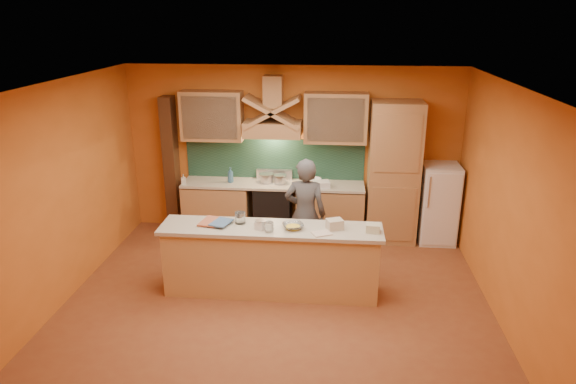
# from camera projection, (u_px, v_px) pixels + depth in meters

# --- Properties ---
(floor) EXTENTS (5.50, 5.00, 0.01)m
(floor) POSITION_uv_depth(u_px,v_px,m) (276.00, 303.00, 6.68)
(floor) COLOR brown
(floor) RESTS_ON ground
(ceiling) EXTENTS (5.50, 5.00, 0.01)m
(ceiling) POSITION_uv_depth(u_px,v_px,m) (274.00, 86.00, 5.76)
(ceiling) COLOR white
(ceiling) RESTS_ON wall_back
(wall_back) EXTENTS (5.50, 0.02, 2.80)m
(wall_back) POSITION_uv_depth(u_px,v_px,m) (293.00, 151.00, 8.57)
(wall_back) COLOR orange
(wall_back) RESTS_ON floor
(wall_front) EXTENTS (5.50, 0.02, 2.80)m
(wall_front) POSITION_uv_depth(u_px,v_px,m) (237.00, 317.00, 3.86)
(wall_front) COLOR orange
(wall_front) RESTS_ON floor
(wall_left) EXTENTS (0.02, 5.00, 2.80)m
(wall_left) POSITION_uv_depth(u_px,v_px,m) (59.00, 196.00, 6.45)
(wall_left) COLOR orange
(wall_left) RESTS_ON floor
(wall_right) EXTENTS (0.02, 5.00, 2.80)m
(wall_right) POSITION_uv_depth(u_px,v_px,m) (510.00, 210.00, 5.98)
(wall_right) COLOR orange
(wall_right) RESTS_ON floor
(base_cabinet_left) EXTENTS (1.10, 0.60, 0.86)m
(base_cabinet_left) POSITION_uv_depth(u_px,v_px,m) (218.00, 209.00, 8.71)
(base_cabinet_left) COLOR #B38052
(base_cabinet_left) RESTS_ON floor
(base_cabinet_right) EXTENTS (1.10, 0.60, 0.86)m
(base_cabinet_right) POSITION_uv_depth(u_px,v_px,m) (330.00, 213.00, 8.55)
(base_cabinet_right) COLOR #B38052
(base_cabinet_right) RESTS_ON floor
(counter_top) EXTENTS (3.00, 0.62, 0.04)m
(counter_top) POSITION_uv_depth(u_px,v_px,m) (273.00, 184.00, 8.47)
(counter_top) COLOR #BFB5A1
(counter_top) RESTS_ON base_cabinet_left
(stove) EXTENTS (0.60, 0.58, 0.90)m
(stove) POSITION_uv_depth(u_px,v_px,m) (273.00, 210.00, 8.62)
(stove) COLOR black
(stove) RESTS_ON floor
(backsplash) EXTENTS (3.00, 0.03, 0.70)m
(backsplash) POSITION_uv_depth(u_px,v_px,m) (275.00, 159.00, 8.63)
(backsplash) COLOR #1B3C2F
(backsplash) RESTS_ON wall_back
(range_hood) EXTENTS (0.92, 0.50, 0.24)m
(range_hood) POSITION_uv_depth(u_px,v_px,m) (273.00, 129.00, 8.22)
(range_hood) COLOR #B38052
(range_hood) RESTS_ON wall_back
(hood_chimney) EXTENTS (0.30, 0.30, 0.50)m
(hood_chimney) POSITION_uv_depth(u_px,v_px,m) (273.00, 91.00, 8.12)
(hood_chimney) COLOR #B38052
(hood_chimney) RESTS_ON wall_back
(upper_cabinet_left) EXTENTS (1.00, 0.35, 0.80)m
(upper_cabinet_left) POSITION_uv_depth(u_px,v_px,m) (212.00, 116.00, 8.32)
(upper_cabinet_left) COLOR #B38052
(upper_cabinet_left) RESTS_ON wall_back
(upper_cabinet_right) EXTENTS (1.00, 0.35, 0.80)m
(upper_cabinet_right) POSITION_uv_depth(u_px,v_px,m) (336.00, 118.00, 8.14)
(upper_cabinet_right) COLOR #B38052
(upper_cabinet_right) RESTS_ON wall_back
(pantry_column) EXTENTS (0.80, 0.60, 2.30)m
(pantry_column) POSITION_uv_depth(u_px,v_px,m) (393.00, 173.00, 8.22)
(pantry_column) COLOR #B38052
(pantry_column) RESTS_ON floor
(fridge) EXTENTS (0.58, 0.60, 1.30)m
(fridge) POSITION_uv_depth(u_px,v_px,m) (438.00, 204.00, 8.32)
(fridge) COLOR white
(fridge) RESTS_ON floor
(trim_column_left) EXTENTS (0.20, 0.30, 2.30)m
(trim_column_left) POSITION_uv_depth(u_px,v_px,m) (171.00, 164.00, 8.69)
(trim_column_left) COLOR #472816
(trim_column_left) RESTS_ON floor
(island_body) EXTENTS (2.80, 0.55, 0.88)m
(island_body) POSITION_uv_depth(u_px,v_px,m) (271.00, 262.00, 6.82)
(island_body) COLOR tan
(island_body) RESTS_ON floor
(island_top) EXTENTS (2.90, 0.62, 0.05)m
(island_top) POSITION_uv_depth(u_px,v_px,m) (271.00, 229.00, 6.66)
(island_top) COLOR #BFB5A1
(island_top) RESTS_ON island_body
(person) EXTENTS (0.63, 0.44, 1.66)m
(person) POSITION_uv_depth(u_px,v_px,m) (305.00, 214.00, 7.40)
(person) COLOR #4C4C51
(person) RESTS_ON floor
(pot_large) EXTENTS (0.24, 0.24, 0.14)m
(pot_large) POSITION_uv_depth(u_px,v_px,m) (267.00, 179.00, 8.49)
(pot_large) COLOR silver
(pot_large) RESTS_ON stove
(pot_small) EXTENTS (0.23, 0.23, 0.14)m
(pot_small) POSITION_uv_depth(u_px,v_px,m) (280.00, 180.00, 8.44)
(pot_small) COLOR #B6B6BD
(pot_small) RESTS_ON stove
(soap_bottle_a) EXTENTS (0.10, 0.10, 0.17)m
(soap_bottle_a) POSITION_uv_depth(u_px,v_px,m) (183.00, 179.00, 8.38)
(soap_bottle_a) COLOR beige
(soap_bottle_a) RESTS_ON counter_top
(soap_bottle_b) EXTENTS (0.14, 0.14, 0.26)m
(soap_bottle_b) POSITION_uv_depth(u_px,v_px,m) (230.00, 175.00, 8.46)
(soap_bottle_b) COLOR #316088
(soap_bottle_b) RESTS_ON counter_top
(bowl_back) EXTENTS (0.30, 0.30, 0.07)m
(bowl_back) POSITION_uv_depth(u_px,v_px,m) (314.00, 181.00, 8.47)
(bowl_back) COLOR white
(bowl_back) RESTS_ON counter_top
(dish_rack) EXTENTS (0.31, 0.27, 0.10)m
(dish_rack) POSITION_uv_depth(u_px,v_px,m) (321.00, 184.00, 8.25)
(dish_rack) COLOR white
(dish_rack) RESTS_ON counter_top
(book_lower) EXTENTS (0.32, 0.39, 0.03)m
(book_lower) POSITION_uv_depth(u_px,v_px,m) (202.00, 221.00, 6.81)
(book_lower) COLOR #B65F41
(book_lower) RESTS_ON island_top
(book_upper) EXTENTS (0.31, 0.36, 0.02)m
(book_upper) POSITION_uv_depth(u_px,v_px,m) (214.00, 221.00, 6.75)
(book_upper) COLOR #436593
(book_upper) RESTS_ON island_top
(jar_large) EXTENTS (0.18, 0.18, 0.15)m
(jar_large) POSITION_uv_depth(u_px,v_px,m) (240.00, 218.00, 6.75)
(jar_large) COLOR silver
(jar_large) RESTS_ON island_top
(jar_small) EXTENTS (0.12, 0.12, 0.13)m
(jar_small) POSITION_uv_depth(u_px,v_px,m) (269.00, 227.00, 6.49)
(jar_small) COLOR silver
(jar_small) RESTS_ON island_top
(kitchen_scale) EXTENTS (0.16, 0.16, 0.10)m
(kitchen_scale) POSITION_uv_depth(u_px,v_px,m) (261.00, 225.00, 6.59)
(kitchen_scale) COLOR white
(kitchen_scale) RESTS_ON island_top
(mixing_bowl) EXTENTS (0.34, 0.34, 0.07)m
(mixing_bowl) POSITION_uv_depth(u_px,v_px,m) (293.00, 226.00, 6.60)
(mixing_bowl) COLOR white
(mixing_bowl) RESTS_ON island_top
(cloth) EXTENTS (0.28, 0.26, 0.02)m
(cloth) POSITION_uv_depth(u_px,v_px,m) (322.00, 233.00, 6.45)
(cloth) COLOR beige
(cloth) RESTS_ON island_top
(grocery_bag_a) EXTENTS (0.24, 0.22, 0.13)m
(grocery_bag_a) POSITION_uv_depth(u_px,v_px,m) (335.00, 224.00, 6.58)
(grocery_bag_a) COLOR beige
(grocery_bag_a) RESTS_ON island_top
(grocery_bag_b) EXTENTS (0.19, 0.15, 0.11)m
(grocery_bag_b) POSITION_uv_depth(u_px,v_px,m) (373.00, 228.00, 6.49)
(grocery_bag_b) COLOR beige
(grocery_bag_b) RESTS_ON island_top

